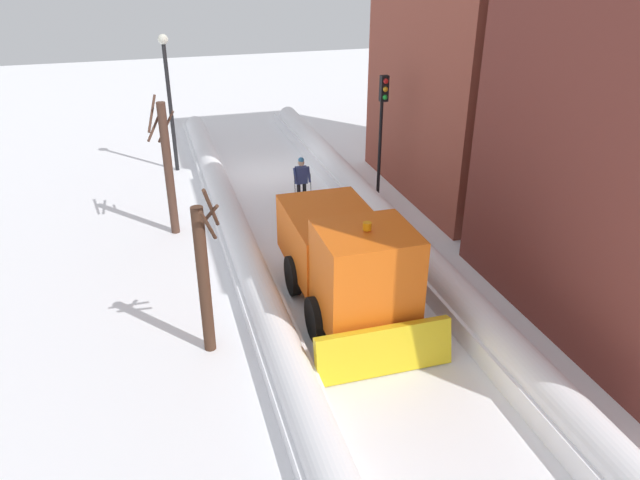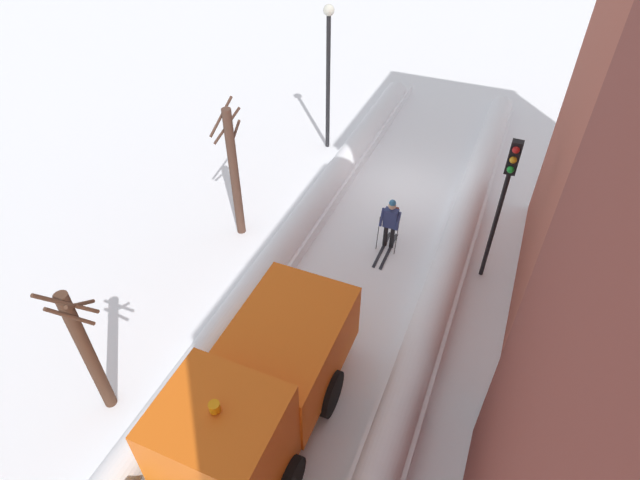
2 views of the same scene
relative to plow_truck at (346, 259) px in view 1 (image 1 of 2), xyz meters
The scene contains 10 objects.
ground_plane 1.63m from the plow_truck, 114.59° to the right, with size 80.00×80.00×0.00m, color white.
snowbank_left 2.98m from the plow_truck, 166.86° to the right, with size 1.10×36.00×0.99m.
snowbank_right 2.51m from the plow_truck, 16.54° to the right, with size 1.10×36.00×0.90m.
building_brick_near 11.65m from the plow_truck, 138.22° to the right, with size 6.31×8.40×13.44m.
plow_truck is the anchor object (origin of this frame).
skier 7.24m from the plow_truck, 95.56° to the right, with size 0.62×1.80×1.81m.
traffic_light_pole 8.04m from the plow_truck, 117.88° to the right, with size 0.28×0.42×4.59m.
street_lamp 12.90m from the plow_truck, 74.21° to the right, with size 0.40×0.40×5.56m.
bare_tree_near 7.28m from the plow_truck, 56.38° to the right, with size 0.93×0.92×4.52m.
bare_tree_mid 3.78m from the plow_truck, 12.29° to the left, with size 0.63×1.13×4.30m.
Camera 1 is at (4.74, 23.41, 8.75)m, focal length 33.64 mm.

